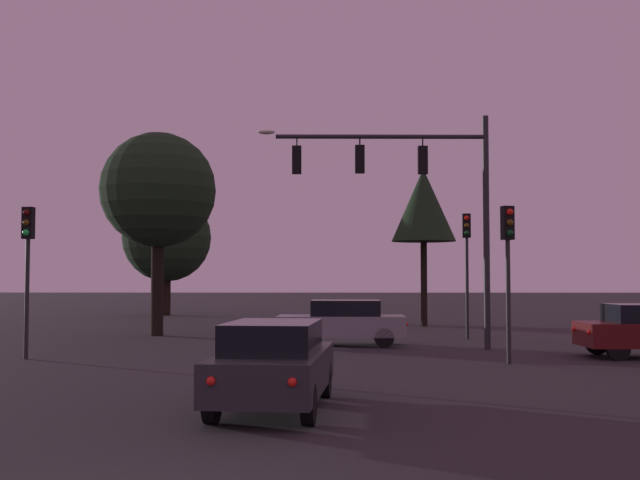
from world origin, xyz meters
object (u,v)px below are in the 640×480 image
at_px(car_nearside_lane, 274,363).
at_px(tree_behind_sign, 423,206).
at_px(traffic_light_median, 508,252).
at_px(traffic_signal_mast_arm, 414,185).
at_px(tree_center_horizon, 167,238).
at_px(tree_left_far, 158,191).
at_px(traffic_light_corner_left, 467,250).
at_px(traffic_light_corner_right, 27,251).
at_px(car_crossing_left, 342,322).

distance_m(car_nearside_lane, tree_behind_sign, 23.77).
bearing_deg(traffic_light_median, car_nearside_lane, -129.10).
bearing_deg(traffic_signal_mast_arm, tree_behind_sign, 81.38).
relative_size(tree_behind_sign, tree_center_horizon, 1.01).
bearing_deg(car_nearside_lane, tree_left_far, 108.90).
height_order(traffic_light_median, tree_left_far, tree_left_far).
xyz_separation_m(traffic_signal_mast_arm, tree_behind_sign, (1.73, 11.42, 0.40)).
relative_size(traffic_light_corner_left, tree_center_horizon, 0.63).
relative_size(traffic_light_median, tree_left_far, 0.52).
height_order(traffic_light_corner_right, traffic_light_median, traffic_light_corner_right).
xyz_separation_m(traffic_light_median, tree_center_horizon, (-14.49, 25.82, 1.71)).
distance_m(tree_left_far, tree_center_horizon, 16.31).
bearing_deg(car_crossing_left, car_nearside_lane, -96.49).
distance_m(traffic_signal_mast_arm, tree_behind_sign, 11.56).
relative_size(traffic_signal_mast_arm, tree_center_horizon, 1.02).
bearing_deg(traffic_light_median, tree_behind_sign, 91.04).
bearing_deg(traffic_light_median, tree_left_far, 139.51).
bearing_deg(traffic_light_corner_left, traffic_light_corner_right, -152.15).
bearing_deg(car_nearside_lane, car_crossing_left, 83.51).
xyz_separation_m(tree_behind_sign, tree_center_horizon, (-14.21, 10.23, -0.97)).
distance_m(traffic_light_corner_left, car_nearside_lane, 16.69).
height_order(traffic_light_corner_right, tree_behind_sign, tree_behind_sign).
xyz_separation_m(traffic_signal_mast_arm, traffic_light_corner_left, (2.42, 4.12, -1.96)).
xyz_separation_m(traffic_light_corner_left, traffic_light_corner_right, (-13.63, -7.20, -0.26)).
distance_m(traffic_signal_mast_arm, tree_center_horizon, 25.00).
xyz_separation_m(car_nearside_lane, car_crossing_left, (1.42, 12.52, 0.00)).
bearing_deg(traffic_light_corner_left, traffic_signal_mast_arm, -120.45).
bearing_deg(tree_behind_sign, car_crossing_left, -111.66).
bearing_deg(traffic_light_corner_right, tree_behind_sign, 48.26).
bearing_deg(traffic_light_corner_left, tree_left_far, 172.66).
relative_size(traffic_light_corner_right, tree_center_horizon, 0.58).
distance_m(car_nearside_lane, tree_center_horizon, 34.23).
bearing_deg(traffic_light_corner_left, traffic_light_median, -92.81).
distance_m(traffic_signal_mast_arm, car_nearside_lane, 12.62).
distance_m(traffic_signal_mast_arm, traffic_light_median, 5.16).
height_order(traffic_light_corner_right, tree_center_horizon, tree_center_horizon).
bearing_deg(tree_center_horizon, traffic_signal_mast_arm, -60.05).
relative_size(traffic_light_corner_right, tree_behind_sign, 0.58).
bearing_deg(car_crossing_left, tree_behind_sign, 68.34).
relative_size(car_crossing_left, tree_left_far, 0.54).
bearing_deg(car_nearside_lane, traffic_signal_mast_arm, 71.69).
xyz_separation_m(traffic_light_corner_left, tree_center_horizon, (-14.90, 17.53, 1.39)).
bearing_deg(car_nearside_lane, traffic_light_corner_right, 132.72).
xyz_separation_m(traffic_signal_mast_arm, tree_left_far, (-9.48, 5.65, 0.46)).
relative_size(traffic_light_corner_left, car_crossing_left, 1.07).
bearing_deg(tree_left_far, tree_center_horizon, 100.60).
height_order(car_nearside_lane, tree_center_horizon, tree_center_horizon).
bearing_deg(tree_center_horizon, tree_behind_sign, -35.77).
bearing_deg(car_crossing_left, traffic_light_median, -51.88).
height_order(traffic_signal_mast_arm, car_nearside_lane, traffic_signal_mast_arm).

